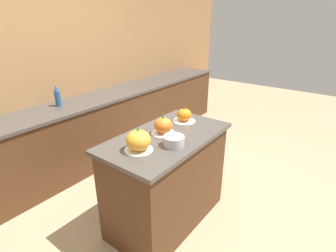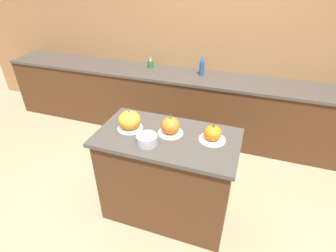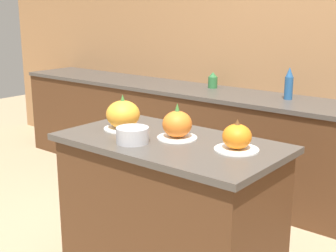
{
  "view_description": "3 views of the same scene",
  "coord_description": "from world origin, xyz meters",
  "px_view_note": "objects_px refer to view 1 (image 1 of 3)",
  "views": [
    {
      "loc": [
        -1.65,
        -1.26,
        1.88
      ],
      "look_at": [
        0.02,
        -0.0,
        1.0
      ],
      "focal_mm": 28.0,
      "sensor_mm": 36.0,
      "label": 1
    },
    {
      "loc": [
        0.61,
        -1.73,
        2.15
      ],
      "look_at": [
        0.01,
        -0.02,
        1.03
      ],
      "focal_mm": 28.0,
      "sensor_mm": 36.0,
      "label": 2
    },
    {
      "loc": [
        1.49,
        -1.85,
        1.6
      ],
      "look_at": [
        -0.04,
        0.03,
        0.98
      ],
      "focal_mm": 50.0,
      "sensor_mm": 36.0,
      "label": 3
    }
  ],
  "objects_px": {
    "pumpkin_cake_right": "(184,116)",
    "mixing_bowl": "(174,141)",
    "bottle_tall": "(57,96)",
    "pumpkin_cake_left": "(138,141)",
    "pumpkin_cake_center": "(163,126)"
  },
  "relations": [
    {
      "from": "mixing_bowl",
      "to": "bottle_tall",
      "type": "bearing_deg",
      "value": 88.25
    },
    {
      "from": "pumpkin_cake_left",
      "to": "mixing_bowl",
      "type": "height_order",
      "value": "pumpkin_cake_left"
    },
    {
      "from": "pumpkin_cake_center",
      "to": "mixing_bowl",
      "type": "bearing_deg",
      "value": -121.61
    },
    {
      "from": "pumpkin_cake_left",
      "to": "pumpkin_cake_right",
      "type": "bearing_deg",
      "value": 4.76
    },
    {
      "from": "pumpkin_cake_center",
      "to": "pumpkin_cake_right",
      "type": "xyz_separation_m",
      "value": [
        0.36,
        0.02,
        -0.01
      ]
    },
    {
      "from": "pumpkin_cake_left",
      "to": "bottle_tall",
      "type": "relative_size",
      "value": 0.87
    },
    {
      "from": "pumpkin_cake_center",
      "to": "pumpkin_cake_right",
      "type": "relative_size",
      "value": 0.98
    },
    {
      "from": "pumpkin_cake_right",
      "to": "mixing_bowl",
      "type": "relative_size",
      "value": 1.3
    },
    {
      "from": "pumpkin_cake_center",
      "to": "pumpkin_cake_right",
      "type": "distance_m",
      "value": 0.36
    },
    {
      "from": "pumpkin_cake_left",
      "to": "mixing_bowl",
      "type": "bearing_deg",
      "value": -35.92
    },
    {
      "from": "pumpkin_cake_center",
      "to": "mixing_bowl",
      "type": "height_order",
      "value": "pumpkin_cake_center"
    },
    {
      "from": "pumpkin_cake_center",
      "to": "mixing_bowl",
      "type": "xyz_separation_m",
      "value": [
        -0.13,
        -0.21,
        -0.03
      ]
    },
    {
      "from": "pumpkin_cake_left",
      "to": "mixing_bowl",
      "type": "relative_size",
      "value": 1.31
    },
    {
      "from": "pumpkin_cake_center",
      "to": "bottle_tall",
      "type": "relative_size",
      "value": 0.84
    },
    {
      "from": "pumpkin_cake_center",
      "to": "pumpkin_cake_right",
      "type": "bearing_deg",
      "value": 2.91
    }
  ]
}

